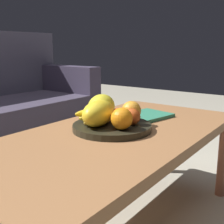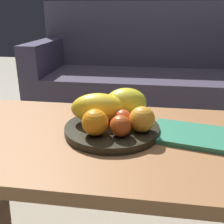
{
  "view_description": "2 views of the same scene",
  "coord_description": "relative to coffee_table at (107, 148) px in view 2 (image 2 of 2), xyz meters",
  "views": [
    {
      "loc": [
        -0.9,
        -0.65,
        0.77
      ],
      "look_at": [
        0.01,
        0.03,
        0.52
      ],
      "focal_mm": 46.57,
      "sensor_mm": 36.0,
      "label": 1
    },
    {
      "loc": [
        0.14,
        -0.8,
        0.84
      ],
      "look_at": [
        0.01,
        0.03,
        0.52
      ],
      "focal_mm": 43.5,
      "sensor_mm": 36.0,
      "label": 2
    }
  ],
  "objects": [
    {
      "name": "coffee_table",
      "position": [
        0.0,
        0.0,
        0.0
      ],
      "size": [
        1.26,
        0.62,
        0.44
      ],
      "color": "#99653D",
      "rests_on": "ground_plane"
    },
    {
      "name": "couch",
      "position": [
        0.11,
        1.24,
        -0.09
      ],
      "size": [
        1.7,
        0.7,
        0.9
      ],
      "color": "#3E3749",
      "rests_on": "ground_plane"
    },
    {
      "name": "fruit_bowl",
      "position": [
        0.01,
        0.03,
        0.06
      ],
      "size": [
        0.32,
        0.32,
        0.03
      ],
      "primitive_type": "cylinder",
      "color": "black",
      "rests_on": "coffee_table"
    },
    {
      "name": "melon_large_front",
      "position": [
        -0.04,
        0.06,
        0.12
      ],
      "size": [
        0.2,
        0.13,
        0.1
      ],
      "primitive_type": "ellipsoid",
      "rotation": [
        0.0,
        0.0,
        0.17
      ],
      "color": "yellow",
      "rests_on": "fruit_bowl"
    },
    {
      "name": "melon_smaller_beside",
      "position": [
        0.05,
        0.11,
        0.13
      ],
      "size": [
        0.17,
        0.15,
        0.11
      ],
      "primitive_type": "ellipsoid",
      "rotation": [
        0.0,
        0.0,
        0.27
      ],
      "color": "yellow",
      "rests_on": "fruit_bowl"
    },
    {
      "name": "orange_front",
      "position": [
        -0.03,
        -0.05,
        0.11
      ],
      "size": [
        0.08,
        0.08,
        0.08
      ],
      "primitive_type": "sphere",
      "color": "orange",
      "rests_on": "fruit_bowl"
    },
    {
      "name": "orange_left",
      "position": [
        0.11,
        -0.0,
        0.11
      ],
      "size": [
        0.08,
        0.08,
        0.08
      ],
      "primitive_type": "sphere",
      "color": "orange",
      "rests_on": "fruit_bowl"
    },
    {
      "name": "apple_front",
      "position": [
        0.05,
        -0.04,
        0.1
      ],
      "size": [
        0.07,
        0.07,
        0.07
      ],
      "primitive_type": "sphere",
      "color": "#B84717",
      "rests_on": "fruit_bowl"
    },
    {
      "name": "apple_right",
      "position": [
        0.05,
        0.02,
        0.1
      ],
      "size": [
        0.06,
        0.06,
        0.06
      ],
      "primitive_type": "sphere",
      "color": "#BA411C",
      "rests_on": "fruit_bowl"
    },
    {
      "name": "banana_bunch",
      "position": [
        -0.01,
        0.09,
        0.1
      ],
      "size": [
        0.17,
        0.16,
        0.06
      ],
      "color": "gold",
      "rests_on": "fruit_bowl"
    },
    {
      "name": "magazine",
      "position": [
        0.27,
        0.03,
        0.05
      ],
      "size": [
        0.28,
        0.23,
        0.02
      ],
      "primitive_type": "cube",
      "rotation": [
        0.0,
        0.0,
        -0.21
      ],
      "color": "#338262",
      "rests_on": "coffee_table"
    }
  ]
}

